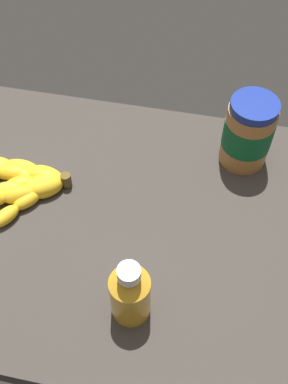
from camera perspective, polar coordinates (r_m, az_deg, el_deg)
name	(u,v)px	position (r cm, az deg, el deg)	size (l,w,h in cm)	color
ground_plane	(117,226)	(90.15, -3.39, -4.23)	(77.49, 62.84, 4.80)	#38332D
banana_bunch	(18,183)	(94.28, -15.37, 1.09)	(23.00, 17.00, 3.72)	yellow
peanut_butter_jar	(248,133)	(93.88, 12.81, 7.22)	(9.87, 9.87, 15.47)	#B27238
honey_bottle	(130,293)	(73.74, -1.74, -12.42)	(6.54, 6.54, 14.30)	gold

